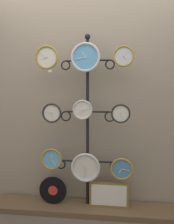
# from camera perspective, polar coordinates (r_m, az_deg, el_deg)

# --- Properties ---
(shop_wall) EXTENTS (4.40, 0.04, 2.80)m
(shop_wall) POSITION_cam_1_polar(r_m,az_deg,el_deg) (2.62, 0.57, 6.29)
(shop_wall) COLOR gray
(shop_wall) RESTS_ON ground_plane
(low_shelf) EXTENTS (2.20, 0.36, 0.06)m
(low_shelf) POSITION_cam_1_polar(r_m,az_deg,el_deg) (2.71, -0.03, -23.84)
(low_shelf) COLOR brown
(low_shelf) RESTS_ON ground_plane
(display_stand) EXTENTS (0.73, 0.36, 1.99)m
(display_stand) POSITION_cam_1_polar(r_m,az_deg,el_deg) (2.53, 0.14, -9.82)
(display_stand) COLOR black
(display_stand) RESTS_ON ground_plane
(clock_top_left) EXTENTS (0.26, 0.04, 0.26)m
(clock_top_left) POSITION_cam_1_polar(r_m,az_deg,el_deg) (2.49, -10.45, 13.84)
(clock_top_left) COLOR silver
(clock_top_center) EXTENTS (0.32, 0.04, 0.32)m
(clock_top_center) POSITION_cam_1_polar(r_m,az_deg,el_deg) (2.40, -0.39, 14.09)
(clock_top_center) COLOR #60A8DB
(clock_top_right) EXTENTS (0.22, 0.04, 0.22)m
(clock_top_right) POSITION_cam_1_polar(r_m,az_deg,el_deg) (2.39, 9.54, 14.17)
(clock_top_right) COLOR silver
(clock_middle_left) EXTENTS (0.22, 0.04, 0.22)m
(clock_middle_left) POSITION_cam_1_polar(r_m,az_deg,el_deg) (2.46, -9.17, -0.27)
(clock_middle_left) COLOR silver
(clock_middle_center) EXTENTS (0.22, 0.04, 0.22)m
(clock_middle_center) POSITION_cam_1_polar(r_m,az_deg,el_deg) (2.39, -1.18, 0.59)
(clock_middle_center) COLOR silver
(clock_middle_right) EXTENTS (0.21, 0.04, 0.21)m
(clock_middle_right) POSITION_cam_1_polar(r_m,az_deg,el_deg) (2.34, 8.79, -0.41)
(clock_middle_right) COLOR silver
(clock_bottom_left) EXTENTS (0.24, 0.04, 0.24)m
(clock_bottom_left) POSITION_cam_1_polar(r_m,az_deg,el_deg) (2.55, -9.20, -12.06)
(clock_bottom_left) COLOR #60A8DB
(clock_bottom_center) EXTENTS (0.33, 0.04, 0.33)m
(clock_bottom_center) POSITION_cam_1_polar(r_m,az_deg,el_deg) (2.49, -0.37, -14.29)
(clock_bottom_center) COLOR silver
(clock_bottom_right) EXTENTS (0.25, 0.04, 0.25)m
(clock_bottom_right) POSITION_cam_1_polar(r_m,az_deg,el_deg) (2.48, 9.03, -14.47)
(clock_bottom_right) COLOR #4C84B2
(vinyl_record) EXTENTS (0.32, 0.01, 0.32)m
(vinyl_record) POSITION_cam_1_polar(r_m,az_deg,el_deg) (2.69, -8.90, -19.58)
(vinyl_record) COLOR black
(vinyl_record) RESTS_ON low_shelf
(picture_frame) EXTENTS (0.43, 0.02, 0.28)m
(picture_frame) POSITION_cam_1_polar(r_m,az_deg,el_deg) (2.62, 5.71, -20.76)
(picture_frame) COLOR olive
(picture_frame) RESTS_ON low_shelf
(price_tag_upper) EXTENTS (0.04, 0.00, 0.03)m
(price_tag_upper) POSITION_cam_1_polar(r_m,az_deg,el_deg) (2.45, -9.62, 10.57)
(price_tag_upper) COLOR white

